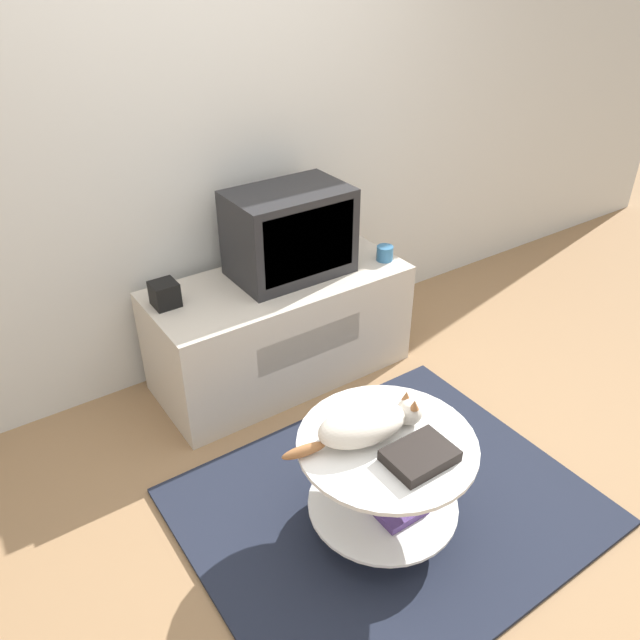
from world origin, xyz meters
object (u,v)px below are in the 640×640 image
at_px(cat, 366,424).
at_px(tv, 289,233).
at_px(dvd_box, 420,456).
at_px(speaker, 165,294).

bearing_deg(cat, tv, 80.93).
bearing_deg(tv, dvd_box, -102.50).
distance_m(dvd_box, cat, 0.23).
bearing_deg(speaker, dvd_box, -74.88).
height_order(speaker, cat, speaker).
bearing_deg(tv, speaker, 175.86).
distance_m(tv, speaker, 0.69).
distance_m(speaker, dvd_box, 1.44).
distance_m(speaker, cat, 1.21).
bearing_deg(cat, speaker, 113.43).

